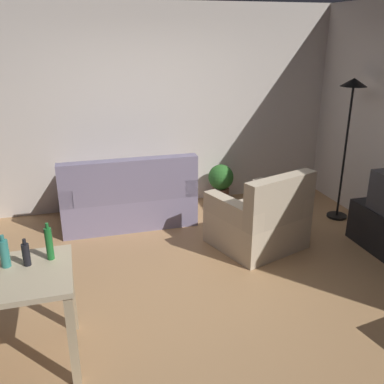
# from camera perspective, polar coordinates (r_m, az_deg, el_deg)

# --- Properties ---
(ground_plane) EXTENTS (5.20, 4.40, 0.02)m
(ground_plane) POSITION_cam_1_polar(r_m,az_deg,el_deg) (4.35, 0.50, -11.80)
(ground_plane) COLOR tan
(wall_rear) EXTENTS (5.20, 0.10, 2.70)m
(wall_rear) POSITION_cam_1_polar(r_m,az_deg,el_deg) (5.90, -5.45, 11.00)
(wall_rear) COLOR silver
(wall_rear) RESTS_ON ground_plane
(couch) EXTENTS (1.66, 0.84, 0.92)m
(couch) POSITION_cam_1_polar(r_m,az_deg,el_deg) (5.53, -8.52, -1.01)
(couch) COLOR gray
(couch) RESTS_ON ground_plane
(torchiere_lamp) EXTENTS (0.32, 0.32, 1.81)m
(torchiere_lamp) POSITION_cam_1_polar(r_m,az_deg,el_deg) (5.66, 20.36, 10.08)
(torchiere_lamp) COLOR black
(torchiere_lamp) RESTS_ON ground_plane
(potted_plant) EXTENTS (0.36, 0.36, 0.57)m
(potted_plant) POSITION_cam_1_polar(r_m,az_deg,el_deg) (6.10, 3.87, 1.47)
(potted_plant) COLOR brown
(potted_plant) RESTS_ON ground_plane
(armchair) EXTENTS (1.12, 1.09, 0.92)m
(armchair) POSITION_cam_1_polar(r_m,az_deg,el_deg) (4.90, 9.08, -3.78)
(armchair) COLOR beige
(armchair) RESTS_ON ground_plane
(bottle_tall) EXTENTS (0.07, 0.07, 0.24)m
(bottle_tall) POSITION_cam_1_polar(r_m,az_deg,el_deg) (3.30, -23.75, -7.46)
(bottle_tall) COLOR teal
(bottle_tall) RESTS_ON desk
(bottle_dark) EXTENTS (0.05, 0.05, 0.21)m
(bottle_dark) POSITION_cam_1_polar(r_m,az_deg,el_deg) (3.27, -21.27, -7.73)
(bottle_dark) COLOR black
(bottle_dark) RESTS_ON desk
(bottle_green) EXTENTS (0.05, 0.05, 0.29)m
(bottle_green) POSITION_cam_1_polar(r_m,az_deg,el_deg) (3.28, -18.53, -6.49)
(bottle_green) COLOR #1E722D
(bottle_green) RESTS_ON desk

